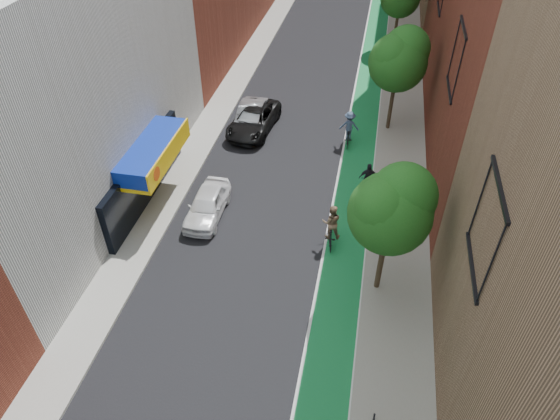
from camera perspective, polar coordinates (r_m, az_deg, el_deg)
The scene contains 12 objects.
bike_lane at distance 35.73m, azimuth 9.68°, elevation 10.95°, with size 2.00×68.00×0.01m, color #157745.
sidewalk_left at distance 37.15m, azimuth -6.19°, elevation 12.60°, with size 2.00×68.00×0.15m, color gray.
sidewalk_right at distance 35.76m, azimuth 13.73°, elevation 10.51°, with size 3.00×68.00×0.15m, color gray.
building_left_white at distance 27.07m, azimuth -24.99°, elevation 12.22°, with size 8.00×20.00×12.00m, color silver.
tree_near at distance 19.81m, azimuth 12.69°, elevation 0.25°, with size 3.40×3.36×6.42m.
tree_mid at distance 31.86m, azimuth 13.47°, elevation 16.54°, with size 3.55×3.53×6.74m.
parked_car_white at distance 25.99m, azimuth -8.32°, elevation 0.63°, with size 1.68×4.17×1.42m, color white.
parked_car_black at distance 32.91m, azimuth -3.03°, elevation 10.27°, with size 2.46×5.33×1.48m, color black.
parked_car_silver at distance 33.26m, azimuth -3.41°, elevation 10.59°, with size 1.56×4.48×1.47m, color #989CA0.
cyclist_lane_near at distance 24.10m, azimuth 5.84°, elevation -2.05°, with size 1.02×1.85×2.23m.
cyclist_lane_mid at distance 27.38m, azimuth 9.96°, elevation 2.89°, with size 1.05×1.82×2.05m.
cyclist_lane_far at distance 31.57m, azimuth 7.88°, elevation 9.06°, with size 1.22×1.78×2.20m.
Camera 1 is at (4.32, -5.43, 17.00)m, focal length 32.00 mm.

